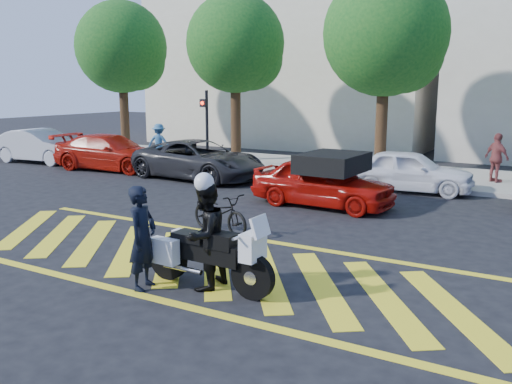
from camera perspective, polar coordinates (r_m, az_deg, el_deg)
The scene contains 19 objects.
ground at distance 10.83m, azimuth -6.43°, elevation -7.21°, with size 90.00×90.00×0.00m, color black.
sidewalk at distance 21.42m, azimuth 12.83°, elevation 1.98°, with size 60.00×5.00×0.15m, color #9E998E.
crosswalk at distance 10.85m, azimuth -6.60°, elevation -7.16°, with size 12.33×4.00×0.01m.
building_left at distance 32.53m, azimuth 4.14°, elevation 13.99°, with size 16.00×8.00×10.00m, color beige.
tree_far_left at distance 27.86m, azimuth -13.68°, elevation 14.27°, with size 4.40×4.40×7.41m.
tree_left at distance 23.91m, azimuth -1.85°, elevation 15.01°, with size 4.20×4.20×7.26m.
tree_center at distance 21.26m, azimuth 13.83°, elevation 15.45°, with size 4.60×4.60×7.56m.
signal_pole at distance 22.03m, azimuth -5.28°, elevation 7.29°, with size 0.28×0.43×3.20m.
officer_bike at distance 9.31m, azimuth -11.85°, elevation -4.75°, with size 0.65×0.42×1.78m, color black.
bicycle at distance 12.68m, azimuth -3.81°, elevation -2.19°, with size 0.63×1.81×0.95m, color black.
police_motorcycle at distance 9.24m, azimuth -5.26°, elevation -6.50°, with size 2.53×0.81×1.12m.
officer_moto at distance 9.15m, azimuth -5.38°, elevation -4.61°, with size 0.89×0.70×1.84m, color black.
red_convertible at distance 15.47m, azimuth 7.05°, elevation 1.04°, with size 1.65×4.10×1.40m, color #A10D07.
parked_far_left at distance 25.96m, azimuth -21.71°, elevation 4.51°, with size 1.56×4.48×1.48m, color #A6A8AE.
parked_left at distance 22.82m, azimuth -15.02°, elevation 4.05°, with size 2.01×4.94×1.43m, color #A9150A.
parked_mid_left at distance 20.00m, azimuth -6.05°, elevation 3.40°, with size 2.37×5.13×1.43m, color black.
parked_mid_right at distance 18.18m, azimuth 15.83°, elevation 2.16°, with size 1.61×4.00×1.36m, color white.
pedestrian_left at distance 23.94m, azimuth -10.16°, elevation 5.16°, with size 1.04×0.60×1.61m, color teal.
pedestrian_right at distance 20.09m, azimuth 24.01°, elevation 3.32°, with size 0.98×0.41×1.67m, color brown.
Camera 1 is at (6.11, -8.26, 3.41)m, focal length 38.00 mm.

